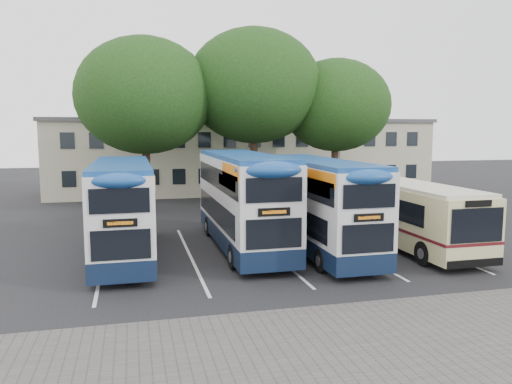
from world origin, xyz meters
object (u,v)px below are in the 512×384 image
at_px(tree_mid, 254,86).
at_px(lamp_post, 340,132).
at_px(tree_right, 336,106).
at_px(bus_dd_right, 317,201).
at_px(tree_left, 144,96).
at_px(bus_dd_mid, 242,196).
at_px(bus_dd_left, 123,205).
at_px(bus_single, 404,210).

bearing_deg(tree_mid, lamp_post, 19.65).
distance_m(tree_right, bus_dd_right, 14.73).
bearing_deg(bus_dd_right, lamp_post, 63.32).
distance_m(tree_left, bus_dd_right, 15.23).
xyz_separation_m(tree_right, bus_dd_right, (-6.11, -12.54, -4.74)).
bearing_deg(bus_dd_mid, lamp_post, 52.49).
xyz_separation_m(tree_right, bus_dd_mid, (-9.12, -11.12, -4.62)).
relative_size(lamp_post, tree_mid, 0.76).
bearing_deg(bus_dd_left, bus_dd_mid, 3.63).
bearing_deg(tree_left, bus_dd_left, -96.60).
height_order(bus_dd_mid, bus_single, bus_dd_mid).
bearing_deg(bus_single, lamp_post, 77.26).
relative_size(tree_left, bus_dd_left, 1.17).
xyz_separation_m(tree_left, tree_right, (12.95, -0.05, -0.45)).
distance_m(tree_mid, bus_dd_mid, 13.22).
xyz_separation_m(tree_mid, bus_single, (3.99, -12.67, -6.52)).
height_order(tree_mid, bus_single, tree_mid).
relative_size(tree_right, bus_dd_right, 1.06).
distance_m(tree_left, tree_right, 12.96).
bearing_deg(bus_dd_right, tree_right, 64.01).
xyz_separation_m(lamp_post, bus_dd_left, (-15.94, -14.37, -2.90)).
xyz_separation_m(lamp_post, tree_mid, (-7.45, -2.66, 3.09)).
bearing_deg(lamp_post, bus_dd_left, -137.96).
xyz_separation_m(bus_dd_right, bus_single, (4.30, 0.12, -0.56)).
bearing_deg(tree_mid, bus_dd_left, -125.93).
distance_m(lamp_post, tree_right, 3.84).
relative_size(tree_right, bus_single, 1.04).
height_order(lamp_post, tree_right, tree_right).
bearing_deg(bus_dd_right, bus_dd_left, 172.44).
xyz_separation_m(lamp_post, bus_single, (-3.47, -15.33, -3.43)).
bearing_deg(tree_right, bus_single, -98.30).
height_order(tree_right, bus_dd_right, tree_right).
relative_size(tree_right, bus_dd_left, 1.07).
bearing_deg(tree_left, tree_mid, 1.70).
height_order(lamp_post, bus_dd_left, lamp_post).
relative_size(tree_mid, bus_dd_mid, 1.18).
bearing_deg(tree_left, lamp_post, 11.13).
height_order(tree_left, tree_right, tree_left).
bearing_deg(bus_single, bus_dd_mid, 170.02).
bearing_deg(bus_single, tree_mid, 107.47).
xyz_separation_m(tree_right, bus_dd_left, (-14.28, -11.45, -4.77)).
bearing_deg(bus_dd_left, bus_dd_right, -7.56).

